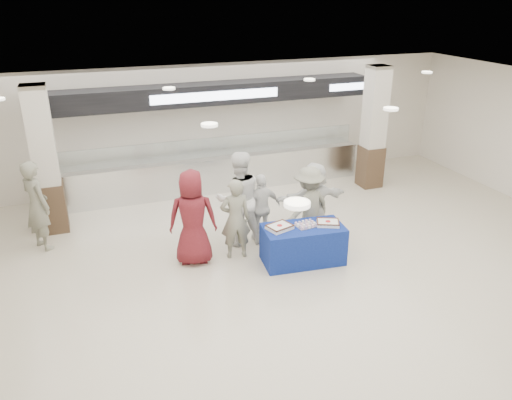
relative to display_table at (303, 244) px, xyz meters
name	(u,v)px	position (x,y,z in m)	size (l,w,h in m)	color
ground	(299,295)	(-0.55, -1.05, -0.38)	(14.00, 14.00, 0.00)	beige
serving_line	(214,147)	(-0.55, 4.35, 0.78)	(8.70, 0.85, 2.80)	silver
column_left	(46,164)	(-4.55, 3.15, 1.15)	(0.55, 0.55, 3.20)	#3A281A
column_right	(373,131)	(3.45, 3.15, 1.15)	(0.55, 0.55, 3.20)	#3A281A
display_table	(303,244)	(0.00, 0.00, 0.00)	(1.55, 0.78, 0.75)	navy
sheet_cake_left	(280,227)	(-0.47, 0.07, 0.42)	(0.53, 0.46, 0.09)	white
sheet_cake_right	(328,222)	(0.48, -0.07, 0.42)	(0.52, 0.47, 0.09)	white
cupcake_tray	(306,224)	(0.06, 0.02, 0.41)	(0.43, 0.34, 0.06)	#A7A8AC
civilian_maroon	(193,218)	(-1.99, 0.72, 0.57)	(0.92, 0.60, 1.89)	maroon
soldier_a	(235,219)	(-1.16, 0.64, 0.45)	(0.60, 0.39, 1.64)	slate
chef_tall	(239,199)	(-0.91, 1.19, 0.62)	(0.97, 0.76, 2.00)	white
chef_short	(262,208)	(-0.42, 1.16, 0.36)	(0.86, 0.36, 1.47)	white
soldier_b	(308,207)	(0.40, 0.64, 0.47)	(1.10, 0.63, 1.70)	slate
civilian_white	(314,201)	(0.63, 0.86, 0.47)	(1.57, 0.50, 1.70)	white
soldier_bg	(37,205)	(-4.79, 2.37, 0.56)	(0.69, 0.45, 1.88)	slate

